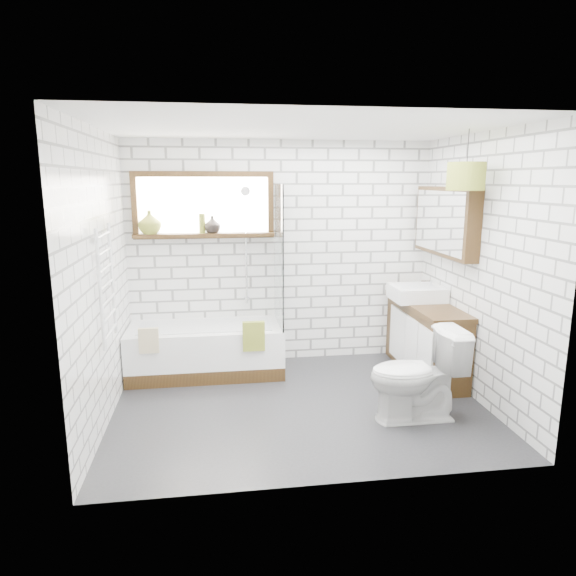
{
  "coord_description": "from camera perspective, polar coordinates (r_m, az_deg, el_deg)",
  "views": [
    {
      "loc": [
        -0.73,
        -4.43,
        2.07
      ],
      "look_at": [
        -0.07,
        0.25,
        1.07
      ],
      "focal_mm": 32.0,
      "sensor_mm": 36.0,
      "label": 1
    }
  ],
  "objects": [
    {
      "name": "floor",
      "position": [
        4.95,
        1.25,
        -12.87
      ],
      "size": [
        3.4,
        2.6,
        0.01
      ],
      "primitive_type": "cube",
      "color": "black",
      "rests_on": "ground"
    },
    {
      "name": "ceiling",
      "position": [
        4.51,
        1.4,
        17.46
      ],
      "size": [
        3.4,
        2.6,
        0.01
      ],
      "primitive_type": "cube",
      "color": "white",
      "rests_on": "ground"
    },
    {
      "name": "wall_back",
      "position": [
        5.84,
        -0.77,
        3.86
      ],
      "size": [
        3.4,
        0.01,
        2.5
      ],
      "primitive_type": "cube",
      "color": "white",
      "rests_on": "ground"
    },
    {
      "name": "wall_front",
      "position": [
        3.31,
        5.0,
        -2.44
      ],
      "size": [
        3.4,
        0.01,
        2.5
      ],
      "primitive_type": "cube",
      "color": "white",
      "rests_on": "ground"
    },
    {
      "name": "wall_left",
      "position": [
        4.61,
        -20.1,
        0.95
      ],
      "size": [
        0.01,
        2.6,
        2.5
      ],
      "primitive_type": "cube",
      "color": "white",
      "rests_on": "ground"
    },
    {
      "name": "wall_right",
      "position": [
        5.12,
        20.5,
        1.96
      ],
      "size": [
        0.01,
        2.6,
        2.5
      ],
      "primitive_type": "cube",
      "color": "white",
      "rests_on": "ground"
    },
    {
      "name": "window",
      "position": [
        5.7,
        -9.35,
        9.06
      ],
      "size": [
        1.52,
        0.16,
        0.68
      ],
      "primitive_type": "cube",
      "color": "black",
      "rests_on": "wall_back"
    },
    {
      "name": "towel_radiator",
      "position": [
        4.61,
        -19.51,
        0.36
      ],
      "size": [
        0.06,
        0.52,
        1.0
      ],
      "primitive_type": "cube",
      "color": "white",
      "rests_on": "wall_left"
    },
    {
      "name": "mirror_cabinet",
      "position": [
        5.57,
        17.1,
        7.09
      ],
      "size": [
        0.16,
        1.2,
        0.7
      ],
      "primitive_type": "cube",
      "color": "black",
      "rests_on": "wall_right"
    },
    {
      "name": "shower_riser",
      "position": [
        5.74,
        -4.69,
        4.69
      ],
      "size": [
        0.02,
        0.02,
        1.3
      ],
      "primitive_type": "cylinder",
      "color": "silver",
      "rests_on": "wall_back"
    },
    {
      "name": "bathtub",
      "position": [
        5.66,
        -9.1,
        -6.8
      ],
      "size": [
        1.64,
        0.72,
        0.53
      ],
      "primitive_type": "cube",
      "color": "white",
      "rests_on": "floor"
    },
    {
      "name": "shower_screen",
      "position": [
        5.47,
        -1.03,
        3.62
      ],
      "size": [
        0.02,
        0.72,
        1.5
      ],
      "primitive_type": "cube",
      "color": "white",
      "rests_on": "bathtub"
    },
    {
      "name": "towel_green",
      "position": [
        5.26,
        -3.84,
        -5.36
      ],
      "size": [
        0.22,
        0.06,
        0.31
      ],
      "primitive_type": "cube",
      "color": "olive",
      "rests_on": "bathtub"
    },
    {
      "name": "towel_beige",
      "position": [
        5.29,
        -15.21,
        -5.66
      ],
      "size": [
        0.19,
        0.05,
        0.25
      ],
      "primitive_type": "cube",
      "color": "tan",
      "rests_on": "bathtub"
    },
    {
      "name": "vanity",
      "position": [
        5.75,
        15.03,
        -5.46
      ],
      "size": [
        0.44,
        1.37,
        0.78
      ],
      "primitive_type": "cube",
      "color": "black",
      "rests_on": "floor"
    },
    {
      "name": "basin",
      "position": [
        5.75,
        14.12,
        -0.55
      ],
      "size": [
        0.54,
        0.47,
        0.16
      ],
      "primitive_type": "cube",
      "color": "white",
      "rests_on": "vanity"
    },
    {
      "name": "tap",
      "position": [
        5.8,
        15.61,
        0.03
      ],
      "size": [
        0.04,
        0.04,
        0.17
      ],
      "primitive_type": "cylinder",
      "rotation": [
        0.0,
        0.0,
        -0.42
      ],
      "color": "silver",
      "rests_on": "vanity"
    },
    {
      "name": "toilet",
      "position": [
        4.65,
        14.06,
        -9.37
      ],
      "size": [
        0.46,
        0.81,
        0.82
      ],
      "primitive_type": "imported",
      "rotation": [
        0.0,
        0.0,
        -1.56
      ],
      "color": "white",
      "rests_on": "floor"
    },
    {
      "name": "vase_olive",
      "position": [
        5.72,
        -15.11,
        6.88
      ],
      "size": [
        0.28,
        0.28,
        0.25
      ],
      "primitive_type": "imported",
      "rotation": [
        0.0,
        0.0,
        0.18
      ],
      "color": "olive",
      "rests_on": "window"
    },
    {
      "name": "vase_dark",
      "position": [
        5.68,
        -8.4,
        6.79
      ],
      "size": [
        0.23,
        0.23,
        0.19
      ],
      "primitive_type": "imported",
      "rotation": [
        0.0,
        0.0,
        0.33
      ],
      "color": "black",
      "rests_on": "window"
    },
    {
      "name": "bottle",
      "position": [
        5.68,
        -9.52,
        6.88
      ],
      "size": [
        0.09,
        0.09,
        0.21
      ],
      "primitive_type": "cylinder",
      "rotation": [
        0.0,
        0.0,
        0.44
      ],
      "color": "olive",
      "rests_on": "window"
    },
    {
      "name": "pendant",
      "position": [
        4.84,
        19.17,
        11.65
      ],
      "size": [
        0.33,
        0.33,
        0.24
      ],
      "primitive_type": "cylinder",
      "color": "olive",
      "rests_on": "ceiling"
    }
  ]
}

